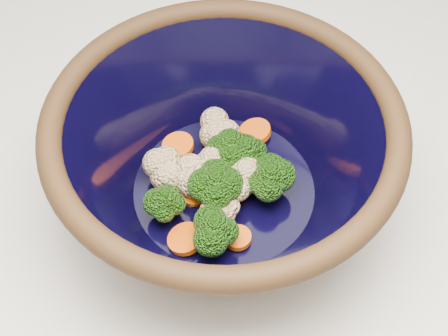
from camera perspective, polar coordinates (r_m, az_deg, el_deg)
counter at (r=1.07m, az=-2.05°, el=-11.84°), size 1.20×1.20×0.90m
mixing_bowl at (r=0.56m, az=0.00°, el=0.80°), size 0.35×0.35×0.14m
vegetable_pile at (r=0.57m, az=-0.41°, el=-0.84°), size 0.13×0.16×0.05m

